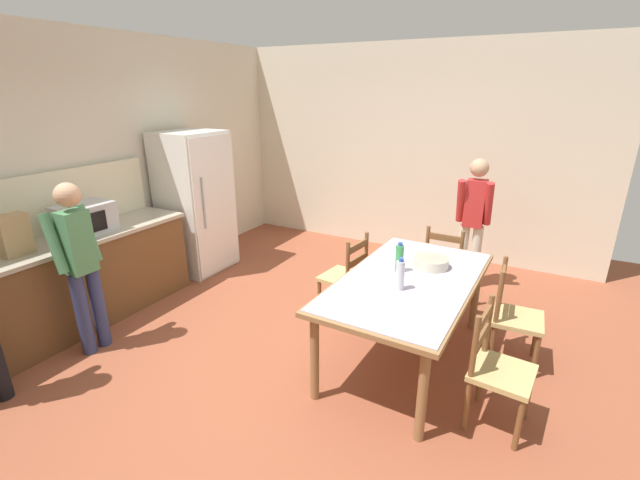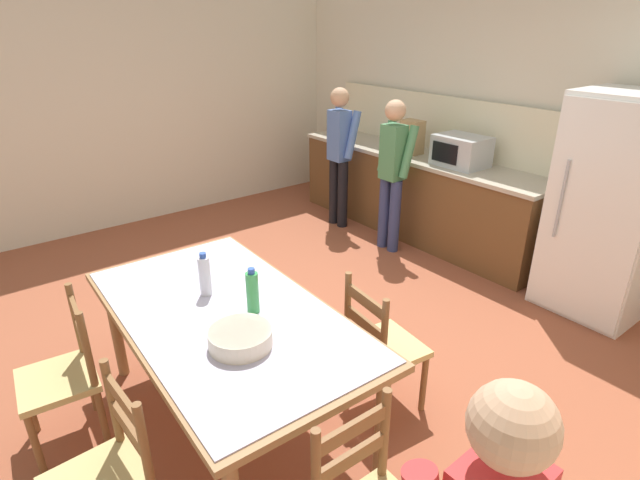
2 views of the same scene
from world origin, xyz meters
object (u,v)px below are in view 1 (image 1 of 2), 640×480
microwave (84,219)px  chair_side_far_right (346,277)px  dining_table (409,287)px  person_at_counter (80,260)px  serving_bowl (430,261)px  person_by_table (473,218)px  chair_side_near_left (497,370)px  bottle_off_centre (399,258)px  paper_bag (13,235)px  bottle_near_centre (400,275)px  refrigerator (196,203)px  chair_head_end (445,266)px  chair_side_near_right (513,316)px

microwave → chair_side_far_right: size_ratio=0.55×
dining_table → person_at_counter: (-1.23, 2.57, 0.18)m
serving_bowl → person_by_table: 1.47m
chair_side_near_left → bottle_off_centre: bearing=64.5°
dining_table → paper_bag: bearing=115.3°
bottle_near_centre → person_by_table: bearing=-5.6°
refrigerator → bottle_near_centre: bearing=-106.9°
chair_side_far_right → bottle_off_centre: bearing=69.4°
dining_table → person_by_table: (1.80, -0.19, 0.17)m
serving_bowl → bottle_near_centre: bearing=170.7°
refrigerator → chair_head_end: 3.19m
dining_table → chair_side_far_right: size_ratio=2.13×
paper_bag → person_at_counter: size_ratio=0.23×
chair_side_near_right → person_at_counter: person_at_counter is taller
serving_bowl → chair_side_far_right: bearing=82.5°
microwave → bottle_off_centre: (0.90, -2.96, -0.16)m
bottle_near_centre → chair_side_far_right: 1.15m
dining_table → chair_side_near_right: bearing=-63.8°
serving_bowl → chair_head_end: (0.92, 0.05, -0.39)m
chair_side_near_left → chair_side_near_right: same height
chair_head_end → chair_side_far_right: bearing=44.8°
refrigerator → person_by_table: size_ratio=1.16×
serving_bowl → chair_head_end: 1.00m
chair_head_end → chair_side_far_right: size_ratio=1.00×
chair_side_far_right → person_by_table: (1.35, -0.99, 0.43)m
chair_head_end → chair_side_near_left: 1.86m
dining_table → chair_side_near_left: chair_side_near_left is taller
chair_head_end → chair_side_near_right: (-0.84, -0.79, 0.00)m
microwave → person_by_table: 4.19m
dining_table → person_at_counter: size_ratio=1.24×
microwave → person_by_table: person_by_table is taller
refrigerator → paper_bag: refrigerator is taller
bottle_off_centre → serving_bowl: bearing=-42.5°
paper_bag → dining_table: size_ratio=0.19×
chair_side_near_left → person_at_counter: bearing=108.2°
microwave → person_at_counter: bearing=-129.4°
dining_table → bottle_off_centre: 0.26m
dining_table → chair_side_near_right: size_ratio=2.13×
bottle_off_centre → person_at_counter: 2.78m
chair_side_near_right → person_at_counter: 3.79m
paper_bag → microwave: bearing=0.7°
chair_head_end → chair_side_near_right: same height
chair_side_far_right → paper_bag: bearing=-43.2°
dining_table → bottle_off_centre: bearing=52.0°
person_at_counter → chair_side_far_right: bearing=-136.5°
chair_side_far_right → chair_side_near_left: bearing=67.5°
refrigerator → chair_side_near_right: size_ratio=1.98×
chair_side_far_right → person_by_table: bearing=150.6°
refrigerator → chair_head_end: (0.56, -3.10, -0.46)m
microwave → bottle_near_centre: (0.56, -3.08, -0.16)m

